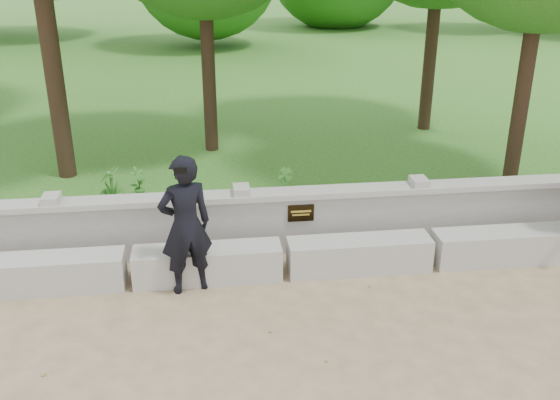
{
  "coord_description": "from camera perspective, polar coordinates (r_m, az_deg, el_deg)",
  "views": [
    {
      "loc": [
        -0.96,
        -5.25,
        4.1
      ],
      "look_at": [
        -0.07,
        1.82,
        1.1
      ],
      "focal_mm": 40.0,
      "sensor_mm": 36.0,
      "label": 1
    }
  ],
  "objects": [
    {
      "name": "ground",
      "position": [
        6.73,
        2.61,
        -14.74
      ],
      "size": [
        80.0,
        80.0,
        0.0
      ],
      "primitive_type": "plane",
      "color": "tan",
      "rests_on": "ground"
    },
    {
      "name": "lawn",
      "position": [
        19.68,
        -4.32,
        11.1
      ],
      "size": [
        40.0,
        22.0,
        0.25
      ],
      "primitive_type": "cube",
      "color": "#2E591B",
      "rests_on": "ground"
    },
    {
      "name": "concrete_bench",
      "position": [
        8.19,
        0.42,
        -5.42
      ],
      "size": [
        11.9,
        0.45,
        0.45
      ],
      "color": "#B8B5AD",
      "rests_on": "ground"
    },
    {
      "name": "parapet_wall",
      "position": [
        8.71,
        -0.18,
        -1.87
      ],
      "size": [
        12.5,
        0.35,
        0.9
      ],
      "color": "#ADAAA3",
      "rests_on": "ground"
    },
    {
      "name": "man_main",
      "position": [
        7.64,
        -8.64,
        -2.29
      ],
      "size": [
        0.75,
        0.69,
        1.79
      ],
      "color": "black",
      "rests_on": "ground"
    },
    {
      "name": "shrub_a",
      "position": [
        10.19,
        -12.8,
        1.59
      ],
      "size": [
        0.32,
        0.33,
        0.52
      ],
      "primitive_type": "imported",
      "rotation": [
        0.0,
        0.0,
        0.86
      ],
      "color": "#3A7A29",
      "rests_on": "lawn"
    },
    {
      "name": "shrub_b",
      "position": [
        9.78,
        0.49,
        1.35
      ],
      "size": [
        0.37,
        0.38,
        0.54
      ],
      "primitive_type": "imported",
      "rotation": [
        0.0,
        0.0,
        2.18
      ],
      "color": "#3A7A29",
      "rests_on": "lawn"
    },
    {
      "name": "shrub_d",
      "position": [
        9.86,
        -15.12,
        1.11
      ],
      "size": [
        0.4,
        0.44,
        0.67
      ],
      "primitive_type": "imported",
      "rotation": [
        0.0,
        0.0,
        4.92
      ],
      "color": "#3A7A29",
      "rests_on": "lawn"
    }
  ]
}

